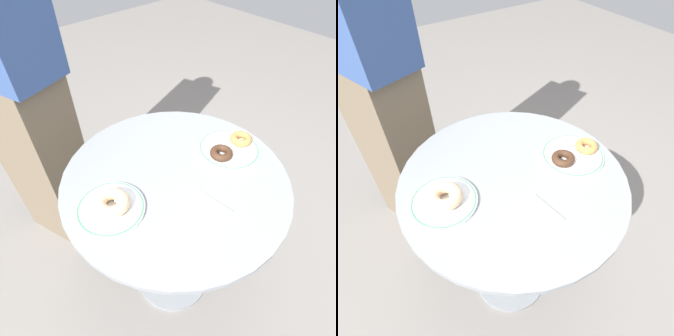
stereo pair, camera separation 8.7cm
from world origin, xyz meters
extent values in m
cube|color=gray|center=(0.00, 0.00, -0.01)|extent=(7.00, 7.00, 0.02)
cylinder|color=gray|center=(0.00, 0.00, 0.72)|extent=(0.71, 0.71, 0.02)
cylinder|color=gray|center=(0.00, 0.00, 0.37)|extent=(0.06, 0.06, 0.68)
cylinder|color=gray|center=(0.00, 0.00, 0.01)|extent=(0.34, 0.34, 0.03)
cylinder|color=white|center=(-0.22, 0.03, 0.73)|extent=(0.19, 0.19, 0.01)
torus|color=#4C9E66|center=(-0.22, 0.03, 0.73)|extent=(0.19, 0.19, 0.01)
cylinder|color=white|center=(0.22, -0.03, 0.73)|extent=(0.21, 0.21, 0.01)
torus|color=#4C9E66|center=(0.22, -0.03, 0.73)|extent=(0.20, 0.20, 0.01)
torus|color=#E0B789|center=(-0.22, 0.02, 0.75)|extent=(0.14, 0.14, 0.03)
torus|color=#BC7F42|center=(0.27, -0.04, 0.75)|extent=(0.10, 0.10, 0.03)
torus|color=#422819|center=(0.17, -0.04, 0.75)|extent=(0.10, 0.10, 0.03)
cube|color=white|center=(-0.04, -0.16, 0.73)|extent=(0.13, 0.13, 0.01)
cube|color=brown|center=(-0.22, 0.64, 0.45)|extent=(0.31, 0.38, 0.90)
camera|label=1|loc=(-0.42, -0.43, 1.38)|focal=30.28mm
camera|label=2|loc=(-0.35, -0.49, 1.38)|focal=30.28mm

